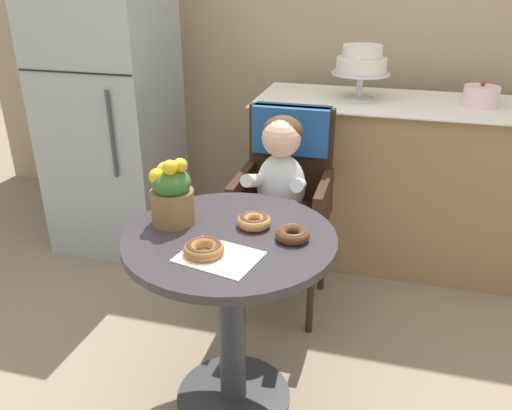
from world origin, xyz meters
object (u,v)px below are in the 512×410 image
wicker_chair (286,177)px  donut_front (254,220)px  cafe_table (231,288)px  donut_side (293,234)px  seated_child (279,182)px  tiered_cake_stand (361,63)px  donut_mid (204,248)px  round_layer_cake (481,96)px  flower_vase (171,193)px  refrigerator (110,101)px

wicker_chair → donut_front: 0.69m
cafe_table → donut_side: donut_side is taller
donut_front → seated_child: bearing=93.1°
cafe_table → wicker_chair: size_ratio=0.75×
tiered_cake_stand → donut_mid: bearing=-103.0°
tiered_cake_stand → round_layer_cake: 0.61m
wicker_chair → tiered_cake_stand: tiered_cake_stand is taller
cafe_table → donut_front: bearing=52.8°
donut_mid → flower_vase: bearing=134.5°
cafe_table → flower_vase: bearing=169.5°
seated_child → cafe_table: bearing=-93.1°
donut_side → round_layer_cake: round_layer_cake is taller
cafe_table → tiered_cake_stand: bearing=77.1°
donut_mid → donut_side: size_ratio=1.13×
donut_side → flower_vase: 0.44m
seated_child → round_layer_cake: bearing=39.1°
cafe_table → donut_side: size_ratio=6.29×
seated_child → donut_side: (0.18, -0.58, 0.06)m
donut_side → refrigerator: (-1.26, 1.08, 0.11)m
donut_side → wicker_chair: bearing=103.4°
flower_vase → tiered_cake_stand: (0.52, 1.26, 0.25)m
donut_side → flower_vase: bearing=177.7°
donut_mid → donut_side: (0.25, 0.17, -0.00)m
cafe_table → tiered_cake_stand: size_ratio=2.40×
donut_mid → round_layer_cake: 1.73m
donut_mid → donut_front: bearing=66.4°
donut_side → donut_mid: bearing=-145.5°
cafe_table → flower_vase: 0.39m
seated_child → donut_side: size_ratio=6.35×
donut_mid → tiered_cake_stand: 1.52m
donut_front → refrigerator: (-1.11, 1.02, 0.11)m
donut_front → tiered_cake_stand: (0.24, 1.22, 0.34)m
donut_front → flower_vase: bearing=-171.9°
seated_child → refrigerator: (-1.08, 0.50, 0.17)m
seated_child → tiered_cake_stand: bearing=69.2°
flower_vase → tiered_cake_stand: 1.38m
cafe_table → seated_child: 0.63m
flower_vase → refrigerator: (-0.83, 1.06, 0.02)m
cafe_table → wicker_chair: (0.03, 0.76, 0.13)m
tiered_cake_stand → refrigerator: bearing=-171.5°
wicker_chair → round_layer_cake: (0.86, 0.54, 0.31)m
tiered_cake_stand → refrigerator: refrigerator is taller
cafe_table → seated_child: size_ratio=0.99×
seated_child → donut_side: 0.61m
flower_vase → tiered_cake_stand: size_ratio=0.80×
cafe_table → tiered_cake_stand: tiered_cake_stand is taller
wicker_chair → refrigerator: size_ratio=0.56×
round_layer_cake → wicker_chair: bearing=-147.8°
tiered_cake_stand → cafe_table: bearing=-102.9°
wicker_chair → refrigerator: bearing=157.1°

